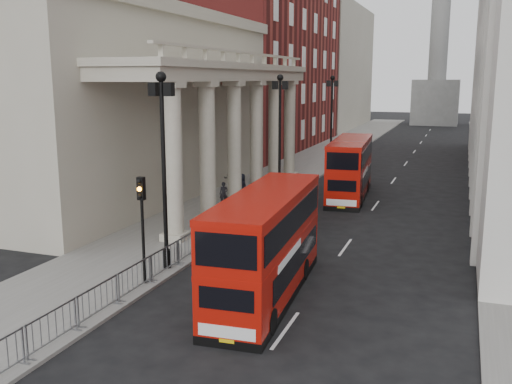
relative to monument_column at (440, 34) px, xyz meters
name	(u,v)px	position (x,y,z in m)	size (l,w,h in m)	color
ground	(129,306)	(-6.00, -92.00, -15.98)	(260.00, 260.00, 0.00)	black
sidewalk_west	(288,174)	(-9.00, -62.00, -15.92)	(6.00, 140.00, 0.12)	slate
sidewalk_east	(493,185)	(7.50, -62.00, -15.92)	(3.00, 140.00, 0.12)	slate
kerb	(321,175)	(-6.05, -62.00, -15.91)	(0.20, 140.00, 0.14)	slate
portico_building	(136,110)	(-16.50, -74.00, -9.98)	(9.00, 28.00, 12.00)	#A49E89
brick_building	(272,54)	(-16.50, -44.00, -4.98)	(9.00, 32.00, 22.00)	maroon
west_building_far	(332,68)	(-16.50, -12.00, -5.98)	(9.00, 30.00, 20.00)	#A49E89
monument_column	(440,34)	(0.00, 0.00, 0.00)	(8.00, 8.00, 54.20)	#60605E
lamp_post_south	(163,158)	(-6.60, -88.00, -11.07)	(1.05, 0.44, 8.32)	black
lamp_post_mid	(280,127)	(-6.60, -72.00, -11.07)	(1.05, 0.44, 8.32)	black
lamp_post_north	(332,114)	(-6.60, -56.00, -11.07)	(1.05, 0.44, 8.32)	black
traffic_light	(142,210)	(-6.50, -90.02, -12.88)	(0.28, 0.33, 4.30)	black
crowd_barriers	(151,268)	(-6.35, -89.78, -15.31)	(0.50, 18.75, 1.10)	gray
bus_near	(267,243)	(-1.58, -89.34, -13.89)	(2.83, 9.41, 4.01)	#AC1107
bus_far	(350,167)	(-2.13, -69.87, -13.87)	(3.02, 9.53, 4.05)	#A00F07
pedestrian_a	(224,194)	(-9.13, -75.81, -15.10)	(0.56, 0.37, 1.53)	black
pedestrian_b	(230,178)	(-10.60, -71.21, -14.94)	(0.89, 0.70, 1.84)	black
pedestrian_c	(242,185)	(-8.97, -72.99, -15.04)	(0.80, 0.52, 1.64)	black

